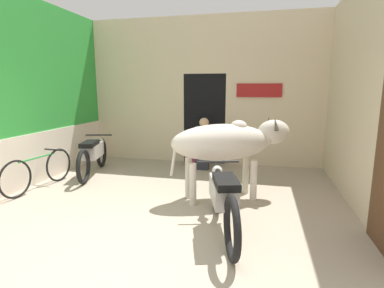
# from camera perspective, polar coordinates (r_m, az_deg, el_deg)

# --- Properties ---
(ground_plane) EXTENTS (30.00, 30.00, 0.00)m
(ground_plane) POSITION_cam_1_polar(r_m,az_deg,el_deg) (3.48, -13.47, -20.87)
(ground_plane) COLOR tan
(wall_left_shopfront) EXTENTS (0.25, 4.43, 3.45)m
(wall_left_shopfront) POSITION_cam_1_polar(r_m,az_deg,el_deg) (6.45, -28.51, 8.15)
(wall_left_shopfront) COLOR green
(wall_left_shopfront) RESTS_ON ground_plane
(wall_back_with_doorway) EXTENTS (5.56, 0.93, 3.45)m
(wall_back_with_doorway) POSITION_cam_1_polar(r_m,az_deg,el_deg) (7.43, 2.49, 8.41)
(wall_back_with_doorway) COLOR beige
(wall_back_with_doorway) RESTS_ON ground_plane
(wall_right_with_door) EXTENTS (0.22, 4.43, 3.45)m
(wall_right_with_door) POSITION_cam_1_polar(r_m,az_deg,el_deg) (5.02, 30.57, 8.02)
(wall_right_with_door) COLOR beige
(wall_right_with_door) RESTS_ON ground_plane
(cow) EXTENTS (2.00, 1.28, 1.35)m
(cow) POSITION_cam_1_polar(r_m,az_deg,el_deg) (4.85, 6.97, 0.33)
(cow) COLOR beige
(cow) RESTS_ON ground_plane
(motorcycle_near) EXTENTS (0.72, 1.91, 0.81)m
(motorcycle_near) POSITION_cam_1_polar(r_m,az_deg,el_deg) (3.82, 5.93, -10.02)
(motorcycle_near) COLOR black
(motorcycle_near) RESTS_ON ground_plane
(motorcycle_far) EXTENTS (0.70, 1.91, 0.78)m
(motorcycle_far) POSITION_cam_1_polar(r_m,az_deg,el_deg) (6.62, -18.33, -1.79)
(motorcycle_far) COLOR black
(motorcycle_far) RESTS_ON ground_plane
(bicycle) EXTENTS (0.44, 1.63, 0.66)m
(bicycle) POSITION_cam_1_polar(r_m,az_deg,el_deg) (6.08, -27.10, -4.58)
(bicycle) COLOR black
(bicycle) RESTS_ON ground_plane
(shopkeeper_seated) EXTENTS (0.41, 0.34, 1.15)m
(shopkeeper_seated) POSITION_cam_1_polar(r_m,az_deg,el_deg) (6.75, 2.20, 0.37)
(shopkeeper_seated) COLOR #282833
(shopkeeper_seated) RESTS_ON ground_plane
(plastic_stool) EXTENTS (0.38, 0.38, 0.43)m
(plastic_stool) POSITION_cam_1_polar(r_m,az_deg,el_deg) (7.01, -0.30, -2.38)
(plastic_stool) COLOR #DB6093
(plastic_stool) RESTS_ON ground_plane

